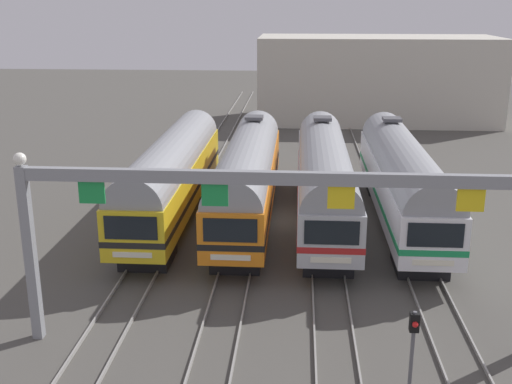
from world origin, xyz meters
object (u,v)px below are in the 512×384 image
Objects in this scene: commuter_train_orange at (248,174)px; commuter_train_white at (402,177)px; commuter_train_stainless at (324,175)px; catenary_gantry at (277,210)px; commuter_train_yellow at (172,173)px; yard_signal_mast at (413,339)px.

commuter_train_orange and commuter_train_white have the same top height.
commuter_train_stainless is (4.22, 0.00, 0.00)m from commuter_train_orange.
catenary_gantry is (-6.33, -13.50, 2.44)m from commuter_train_white.
commuter_train_orange is 1.00× the size of commuter_train_white.
commuter_train_orange and commuter_train_stainless have the same top height.
catenary_gantry reaches higher than commuter_train_stainless.
commuter_train_stainless is 1.01× the size of catenary_gantry.
commuter_train_orange is 4.22m from commuter_train_stainless.
commuter_train_yellow is 1.00× the size of commuter_train_stainless.
commuter_train_orange is at bearing 0.06° from commuter_train_yellow.
yard_signal_mast is at bearing -57.35° from commuter_train_yellow.
commuter_train_stainless is at bearing 0.03° from commuter_train_yellow.
commuter_train_yellow is at bearing -179.98° from commuter_train_white.
catenary_gantry is at bearing -98.89° from commuter_train_stainless.
commuter_train_white is at bearing 0.00° from commuter_train_stainless.
commuter_train_yellow reaches higher than yard_signal_mast.
yard_signal_mast is at bearing -68.98° from commuter_train_orange.
commuter_train_yellow is 1.00× the size of commuter_train_white.
commuter_train_orange is 1.00× the size of commuter_train_stainless.
commuter_train_stainless is 13.88m from catenary_gantry.
commuter_train_stainless is 1.00× the size of commuter_train_white.
catenary_gantry is at bearing -64.86° from commuter_train_yellow.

